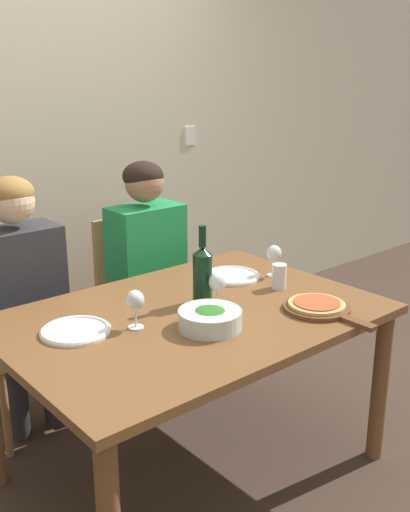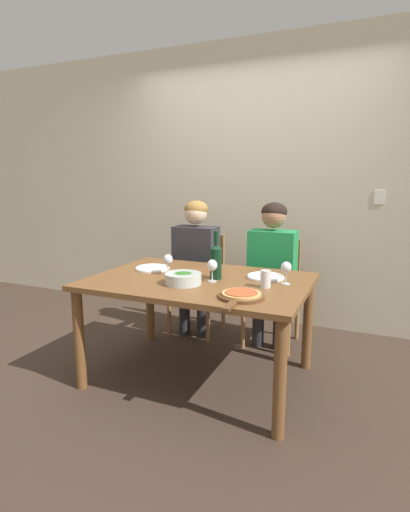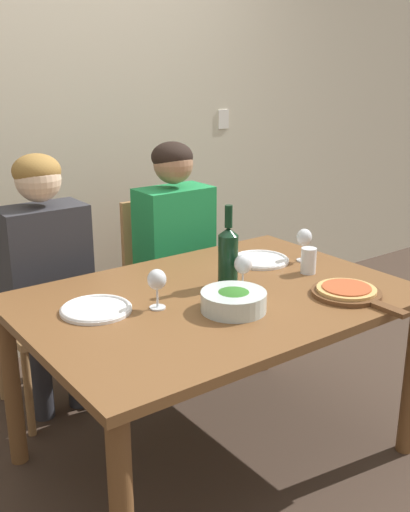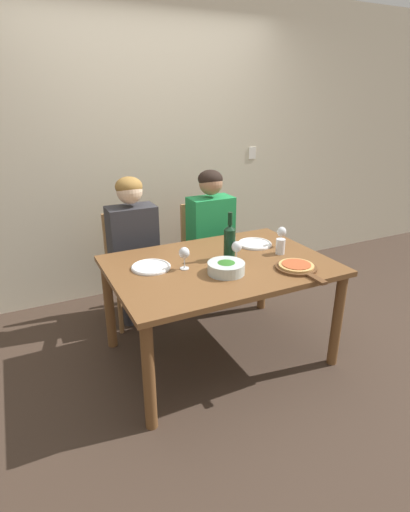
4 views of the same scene
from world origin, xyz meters
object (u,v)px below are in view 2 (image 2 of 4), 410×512
Objects in this scene: wine_bottle at (216,260)px; broccoli_bowl at (183,278)px; person_woman at (195,255)px; dinner_plate_right at (265,277)px; person_man at (272,261)px; dinner_plate_left at (152,268)px; wine_glass_left at (168,261)px; wine_glass_right at (286,269)px; chair_left at (200,279)px; wine_glass_centre at (212,266)px; chair_right at (274,287)px; water_tumbler at (266,279)px; pizza_on_board at (241,296)px.

broccoli_bowl is at bearing -123.85° from wine_bottle.
wine_bottle is (0.48, -0.70, 0.13)m from person_woman.
person_man is at bearing 99.42° from dinner_plate_right.
dinner_plate_left is 0.24m from wine_glass_left.
wine_glass_right reaches higher than dinner_plate_left.
chair_left is 5.95× the size of wine_glass_centre.
broccoli_bowl is at bearing -157.16° from wine_glass_right.
chair_right is at bearing 108.43° from wine_glass_right.
wine_bottle is 0.57m from dinner_plate_left.
water_tumbler reaches higher than dinner_plate_right.
person_man is 11.02× the size of water_tumbler.
dinner_plate_left is 1.72× the size of wine_glass_centre.
pizza_on_board is at bearing -112.54° from wine_glass_right.
person_woman is at bearing -90.00° from chair_left.
pizza_on_board is 3.70× the size of water_tumbler.
dinner_plate_left is at bearing 172.39° from wine_bottle.
person_woman is at bearing 145.26° from dinner_plate_right.
person_man reaches higher than wine_bottle.
wine_glass_left is at bearing -174.56° from wine_bottle.
water_tumbler is (0.86, -0.79, 0.05)m from person_woman.
wine_glass_right is (0.17, 0.41, 0.09)m from pizza_on_board.
pizza_on_board is (0.08, -1.07, 0.01)m from person_man.
chair_left is 5.95× the size of wine_glass_right.
chair_right reaches higher than water_tumbler.
wine_glass_left is (-0.57, -0.74, 0.10)m from person_man.
chair_left is at bearing 120.69° from wine_bottle.
wine_glass_centre reaches higher than broccoli_bowl.
chair_left is 2.70× the size of wine_bottle.
broccoli_bowl is 0.92× the size of dinner_plate_left.
chair_right is 0.74× the size of person_woman.
wine_glass_right is at bearing -71.57° from chair_right.
person_man is 2.98× the size of pizza_on_board.
wine_bottle is at bearing -55.56° from person_woman.
wine_glass_right is at bearing -34.50° from person_woman.
dinner_plate_right is at bearing 89.26° from pizza_on_board.
broccoli_bowl reaches higher than dinner_plate_left.
chair_left is 3.45× the size of dinner_plate_left.
wine_bottle reaches higher than wine_glass_left.
wine_glass_left is at bearing 176.09° from water_tumbler.
chair_left is at bearing 133.65° from water_tumbler.
dinner_plate_left is at bearing 144.65° from broccoli_bowl.
pizza_on_board is (0.79, -1.07, 0.01)m from person_woman.
person_woman reaches higher than wine_glass_centre.
wine_glass_right is at bearing 22.84° from broccoli_bowl.
wine_glass_right is 0.48m from wine_glass_centre.
pizza_on_board is at bearing -53.71° from person_woman.
broccoli_bowl is (0.34, -0.92, 0.03)m from person_woman.
dinner_plate_left is 1.03m from wine_glass_right.
water_tumbler is at bearing 76.17° from pizza_on_board.
water_tumbler reaches higher than pizza_on_board.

